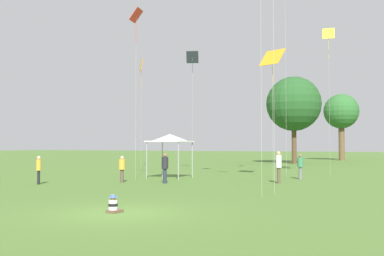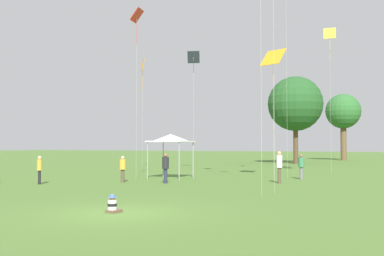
{
  "view_description": "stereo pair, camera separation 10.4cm",
  "coord_description": "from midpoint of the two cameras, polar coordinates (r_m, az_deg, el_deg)",
  "views": [
    {
      "loc": [
        8.54,
        -12.14,
        2.2
      ],
      "look_at": [
        -0.05,
        5.62,
        2.97
      ],
      "focal_mm": 42.0,
      "sensor_mm": 36.0,
      "label": 1
    },
    {
      "loc": [
        8.63,
        -12.1,
        2.2
      ],
      "look_at": [
        -0.05,
        5.62,
        2.97
      ],
      "focal_mm": 42.0,
      "sensor_mm": 36.0,
      "label": 2
    }
  ],
  "objects": [
    {
      "name": "kite_7",
      "position": [
        29.56,
        -6.91,
        13.35
      ],
      "size": [
        0.76,
        1.05,
        10.88
      ],
      "rotation": [
        0.0,
        0.0,
        4.11
      ],
      "color": "red",
      "rests_on": "ground"
    },
    {
      "name": "person_standing_2",
      "position": [
        27.04,
        -8.69,
        -4.91
      ],
      "size": [
        0.54,
        0.54,
        1.57
      ],
      "rotation": [
        0.0,
        0.0,
        5.27
      ],
      "color": "brown",
      "rests_on": "ground"
    },
    {
      "name": "canopy_tent",
      "position": [
        30.0,
        -2.61,
        -1.34
      ],
      "size": [
        2.66,
        2.66,
        2.96
      ],
      "rotation": [
        0.0,
        0.0,
        0.05
      ],
      "color": "white",
      "rests_on": "ground"
    },
    {
      "name": "person_standing_5",
      "position": [
        26.86,
        -18.69,
        -4.73
      ],
      "size": [
        0.37,
        0.37,
        1.6
      ],
      "rotation": [
        0.0,
        0.0,
        3.51
      ],
      "color": "black",
      "rests_on": "ground"
    },
    {
      "name": "person_standing_0",
      "position": [
        26.14,
        -3.27,
        -4.79
      ],
      "size": [
        0.51,
        0.51,
        1.74
      ],
      "rotation": [
        0.0,
        0.0,
        1.17
      ],
      "color": "#282D42",
      "rests_on": "ground"
    },
    {
      "name": "kite_0",
      "position": [
        36.43,
        17.17,
        10.76
      ],
      "size": [
        0.92,
        0.41,
        11.18
      ],
      "rotation": [
        0.0,
        0.0,
        5.63
      ],
      "color": "yellow",
      "rests_on": "ground"
    },
    {
      "name": "ground_plane",
      "position": [
        15.01,
        -9.25,
        -10.62
      ],
      "size": [
        300.0,
        300.0,
        0.0
      ],
      "primitive_type": "plane",
      "color": "#4C702D"
    },
    {
      "name": "distant_tree_2",
      "position": [
        69.9,
        18.69,
        1.93
      ],
      "size": [
        5.11,
        5.11,
        9.81
      ],
      "color": "brown",
      "rests_on": "ground"
    },
    {
      "name": "kite_4",
      "position": [
        39.05,
        0.27,
        8.61
      ],
      "size": [
        1.09,
        0.67,
        10.3
      ],
      "rotation": [
        0.0,
        0.0,
        2.71
      ],
      "color": "#1E2328",
      "rests_on": "ground"
    },
    {
      "name": "kite_5",
      "position": [
        30.05,
        10.36,
        8.65
      ],
      "size": [
        1.7,
        1.38,
        8.51
      ],
      "rotation": [
        0.0,
        0.0,
        5.18
      ],
      "color": "orange",
      "rests_on": "ground"
    },
    {
      "name": "distant_tree_0",
      "position": [
        55.63,
        13.04,
        2.99
      ],
      "size": [
        6.59,
        6.59,
        10.53
      ],
      "color": "brown",
      "rests_on": "ground"
    },
    {
      "name": "person_standing_1",
      "position": [
        30.0,
        13.8,
        -4.53
      ],
      "size": [
        0.49,
        0.49,
        1.63
      ],
      "rotation": [
        0.0,
        0.0,
        4.36
      ],
      "color": "slate",
      "rests_on": "ground"
    },
    {
      "name": "person_standing_4",
      "position": [
        26.57,
        11.14,
        -4.5
      ],
      "size": [
        0.43,
        0.43,
        1.86
      ],
      "rotation": [
        0.0,
        0.0,
        2.83
      ],
      "color": "brown",
      "rests_on": "ground"
    },
    {
      "name": "kite_1",
      "position": [
        43.0,
        -6.22,
        7.67
      ],
      "size": [
        0.95,
        1.08,
        10.39
      ],
      "rotation": [
        0.0,
        0.0,
        4.61
      ],
      "color": "orange",
      "rests_on": "ground"
    },
    {
      "name": "seated_toddler",
      "position": [
        15.07,
        -9.84,
        -9.63
      ],
      "size": [
        0.44,
        0.51,
        0.6
      ],
      "rotation": [
        0.0,
        0.0,
        -0.17
      ],
      "color": "brown",
      "rests_on": "ground"
    }
  ]
}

